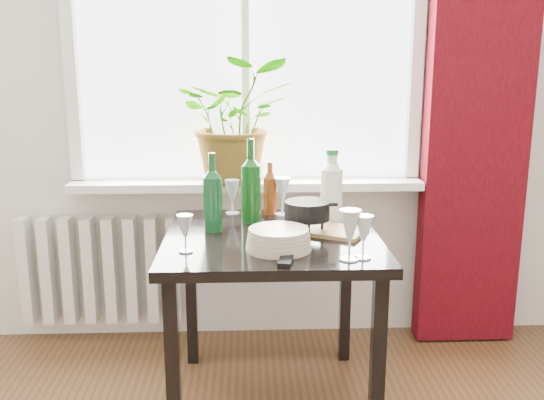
{
  "coord_description": "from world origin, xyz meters",
  "views": [
    {
      "loc": [
        0.01,
        -0.78,
        1.42
      ],
      "look_at": [
        0.1,
        1.55,
        0.88
      ],
      "focal_mm": 40.0,
      "sensor_mm": 36.0,
      "label": 1
    }
  ],
  "objects_px": {
    "wineglass_back_left": "(232,196)",
    "wineglass_front_left": "(185,233)",
    "fondue_pot": "(307,218)",
    "wine_bottle_left": "(213,192)",
    "tv_remote": "(286,259)",
    "wineglass_far_right": "(363,236)",
    "radiator": "(100,270)",
    "cutting_board": "(326,230)",
    "table": "(272,257)",
    "wineglass_front_right": "(350,234)",
    "potted_plant": "(236,120)",
    "wineglass_back_center": "(282,196)",
    "plate_stack": "(279,239)",
    "wine_bottle_right": "(251,180)",
    "bottle_amber": "(270,188)",
    "cleaning_bottle": "(332,185)"
  },
  "relations": [
    {
      "from": "fondue_pot",
      "to": "wine_bottle_right",
      "type": "bearing_deg",
      "value": 150.27
    },
    {
      "from": "radiator",
      "to": "table",
      "type": "xyz_separation_m",
      "value": [
        0.85,
        -0.63,
        0.27
      ]
    },
    {
      "from": "bottle_amber",
      "to": "wineglass_front_left",
      "type": "height_order",
      "value": "bottle_amber"
    },
    {
      "from": "potted_plant",
      "to": "wine_bottle_left",
      "type": "height_order",
      "value": "potted_plant"
    },
    {
      "from": "wine_bottle_left",
      "to": "wineglass_front_right",
      "type": "height_order",
      "value": "wine_bottle_left"
    },
    {
      "from": "bottle_amber",
      "to": "wine_bottle_right",
      "type": "bearing_deg",
      "value": -123.73
    },
    {
      "from": "plate_stack",
      "to": "wineglass_front_right",
      "type": "bearing_deg",
      "value": -27.77
    },
    {
      "from": "wineglass_front_right",
      "to": "plate_stack",
      "type": "xyz_separation_m",
      "value": [
        -0.24,
        0.13,
        -0.05
      ]
    },
    {
      "from": "radiator",
      "to": "cutting_board",
      "type": "distance_m",
      "value": 1.28
    },
    {
      "from": "wineglass_front_left",
      "to": "plate_stack",
      "type": "distance_m",
      "value": 0.34
    },
    {
      "from": "bottle_amber",
      "to": "fondue_pot",
      "type": "bearing_deg",
      "value": -69.51
    },
    {
      "from": "wineglass_back_left",
      "to": "wineglass_front_left",
      "type": "bearing_deg",
      "value": -105.72
    },
    {
      "from": "table",
      "to": "wineglass_front_right",
      "type": "xyz_separation_m",
      "value": [
        0.26,
        -0.32,
        0.18
      ]
    },
    {
      "from": "wineglass_back_left",
      "to": "cutting_board",
      "type": "height_order",
      "value": "wineglass_back_left"
    },
    {
      "from": "wineglass_front_right",
      "to": "wineglass_far_right",
      "type": "distance_m",
      "value": 0.05
    },
    {
      "from": "potted_plant",
      "to": "wineglass_front_right",
      "type": "bearing_deg",
      "value": -65.72
    },
    {
      "from": "wineglass_back_center",
      "to": "plate_stack",
      "type": "height_order",
      "value": "wineglass_back_center"
    },
    {
      "from": "table",
      "to": "wineglass_far_right",
      "type": "bearing_deg",
      "value": -44.76
    },
    {
      "from": "wine_bottle_left",
      "to": "wineglass_back_center",
      "type": "distance_m",
      "value": 0.39
    },
    {
      "from": "wineglass_back_center",
      "to": "wineglass_front_right",
      "type": "bearing_deg",
      "value": -72.71
    },
    {
      "from": "wine_bottle_left",
      "to": "cleaning_bottle",
      "type": "xyz_separation_m",
      "value": [
        0.5,
        0.12,
        -0.0
      ]
    },
    {
      "from": "wineglass_front_right",
      "to": "wineglass_far_right",
      "type": "xyz_separation_m",
      "value": [
        0.05,
        0.01,
        -0.01
      ]
    },
    {
      "from": "table",
      "to": "wineglass_front_right",
      "type": "height_order",
      "value": "wineglass_front_right"
    },
    {
      "from": "wineglass_far_right",
      "to": "fondue_pot",
      "type": "relative_size",
      "value": 0.77
    },
    {
      "from": "radiator",
      "to": "wineglass_front_left",
      "type": "distance_m",
      "value": 1.08
    },
    {
      "from": "table",
      "to": "potted_plant",
      "type": "distance_m",
      "value": 0.77
    },
    {
      "from": "radiator",
      "to": "cutting_board",
      "type": "relative_size",
      "value": 2.63
    },
    {
      "from": "bottle_amber",
      "to": "wineglass_back_left",
      "type": "relative_size",
      "value": 1.51
    },
    {
      "from": "potted_plant",
      "to": "wineglass_front_left",
      "type": "distance_m",
      "value": 0.87
    },
    {
      "from": "plate_stack",
      "to": "fondue_pot",
      "type": "distance_m",
      "value": 0.22
    },
    {
      "from": "wineglass_back_left",
      "to": "fondue_pot",
      "type": "distance_m",
      "value": 0.48
    },
    {
      "from": "bottle_amber",
      "to": "plate_stack",
      "type": "bearing_deg",
      "value": -88.83
    },
    {
      "from": "fondue_pot",
      "to": "cutting_board",
      "type": "height_order",
      "value": "fondue_pot"
    },
    {
      "from": "cleaning_bottle",
      "to": "wineglass_front_left",
      "type": "distance_m",
      "value": 0.71
    },
    {
      "from": "table",
      "to": "fondue_pot",
      "type": "distance_m",
      "value": 0.21
    },
    {
      "from": "radiator",
      "to": "plate_stack",
      "type": "bearing_deg",
      "value": -43.55
    },
    {
      "from": "wineglass_front_right",
      "to": "wineglass_back_center",
      "type": "xyz_separation_m",
      "value": [
        -0.2,
        0.64,
        -0.0
      ]
    },
    {
      "from": "wineglass_back_left",
      "to": "wineglass_front_left",
      "type": "height_order",
      "value": "wineglass_back_left"
    },
    {
      "from": "radiator",
      "to": "wine_bottle_right",
      "type": "height_order",
      "value": "wine_bottle_right"
    },
    {
      "from": "wineglass_back_left",
      "to": "tv_remote",
      "type": "bearing_deg",
      "value": -73.31
    },
    {
      "from": "radiator",
      "to": "wineglass_front_left",
      "type": "bearing_deg",
      "value": -57.85
    },
    {
      "from": "table",
      "to": "plate_stack",
      "type": "height_order",
      "value": "plate_stack"
    },
    {
      "from": "cleaning_bottle",
      "to": "cutting_board",
      "type": "height_order",
      "value": "cleaning_bottle"
    },
    {
      "from": "fondue_pot",
      "to": "wineglass_back_left",
      "type": "bearing_deg",
      "value": 145.6
    },
    {
      "from": "table",
      "to": "cutting_board",
      "type": "distance_m",
      "value": 0.25
    },
    {
      "from": "table",
      "to": "wineglass_back_left",
      "type": "distance_m",
      "value": 0.43
    },
    {
      "from": "wine_bottle_left",
      "to": "tv_remote",
      "type": "distance_m",
      "value": 0.51
    },
    {
      "from": "wineglass_front_right",
      "to": "wineglass_far_right",
      "type": "height_order",
      "value": "wineglass_front_right"
    },
    {
      "from": "wineglass_back_left",
      "to": "cutting_board",
      "type": "relative_size",
      "value": 0.53
    },
    {
      "from": "wine_bottle_left",
      "to": "wineglass_back_left",
      "type": "height_order",
      "value": "wine_bottle_left"
    }
  ]
}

